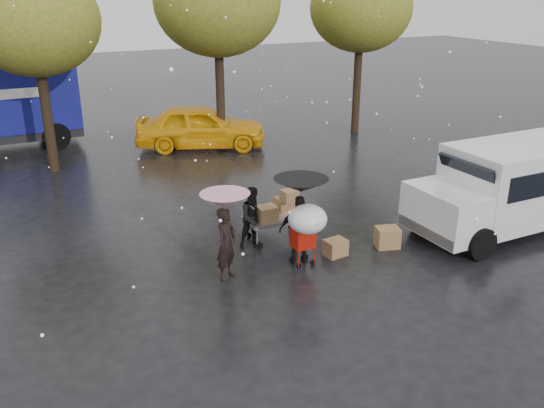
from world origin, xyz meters
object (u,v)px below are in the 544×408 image
person_pink (226,244)px  yellow_taxi (201,126)px  person_black (300,230)px  vendor_cart (279,211)px  shopping_cart (307,222)px  white_van (510,186)px

person_pink → yellow_taxi: 10.48m
person_pink → person_black: 1.73m
person_black → vendor_cart: person_black is taller
vendor_cart → shopping_cart: 1.64m
person_pink → white_van: bearing=-44.9°
shopping_cart → white_van: size_ratio=0.30×
person_black → shopping_cart: size_ratio=1.08×
person_pink → shopping_cart: size_ratio=1.08×
person_black → white_van: white_van is taller
white_van → yellow_taxi: white_van is taller
vendor_cart → yellow_taxi: bearing=82.3°
shopping_cart → white_van: white_van is taller
vendor_cart → shopping_cart: bearing=-95.7°
person_black → white_van: 5.59m
person_pink → person_black: bearing=-40.4°
person_pink → yellow_taxi: yellow_taxi is taller
white_van → yellow_taxi: 11.57m
white_van → person_black: bearing=172.5°
person_pink → person_black: (1.73, -0.05, 0.00)m
person_black → person_pink: bearing=22.3°
vendor_cart → yellow_taxi: size_ratio=0.32×
white_van → person_pink: bearing=173.9°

